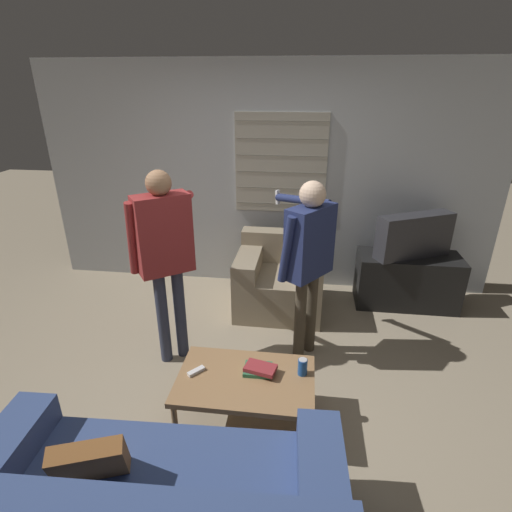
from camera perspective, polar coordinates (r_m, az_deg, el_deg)
ground_plane at (r=3.42m, az=-2.44°, el=-18.94°), size 16.00×16.00×0.00m
wall_back at (r=4.64m, az=1.56°, el=10.82°), size 5.20×0.08×2.55m
armchair_beige at (r=4.36m, az=3.40°, el=-3.39°), size 0.91×0.83×0.80m
coffee_table at (r=2.94m, az=-1.51°, el=-17.61°), size 0.96×0.62×0.41m
tv_stand at (r=4.73m, az=20.73°, el=-3.27°), size 1.09×0.46×0.59m
tv at (r=4.53m, az=21.65°, el=2.71°), size 0.84×0.55×0.47m
person_left_standing at (r=3.32m, az=-12.96°, el=1.36°), size 0.53×0.82×1.71m
person_right_standing at (r=3.34m, az=7.47°, el=0.80°), size 0.55×0.81×1.61m
book_stack at (r=2.94m, az=0.45°, el=-15.81°), size 0.24×0.19×0.06m
soda_can at (r=2.92m, az=6.67°, el=-15.45°), size 0.07×0.07×0.13m
spare_remote at (r=2.98m, az=-8.54°, el=-15.96°), size 0.12×0.12×0.02m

